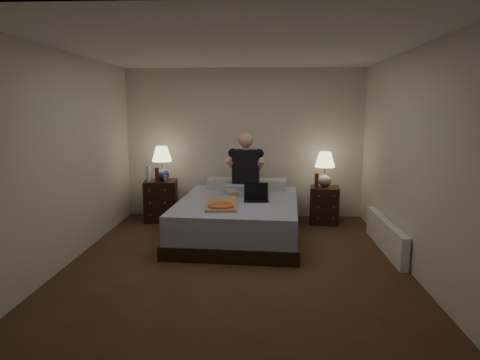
# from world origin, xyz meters

# --- Properties ---
(floor) EXTENTS (4.00, 4.50, 0.00)m
(floor) POSITION_xyz_m (0.00, 0.00, 0.00)
(floor) COLOR brown
(floor) RESTS_ON ground
(ceiling) EXTENTS (4.00, 4.50, 0.00)m
(ceiling) POSITION_xyz_m (0.00, 0.00, 2.50)
(ceiling) COLOR white
(ceiling) RESTS_ON ground
(wall_back) EXTENTS (4.00, 0.00, 2.50)m
(wall_back) POSITION_xyz_m (0.00, 2.25, 1.25)
(wall_back) COLOR silver
(wall_back) RESTS_ON ground
(wall_front) EXTENTS (4.00, 0.00, 2.50)m
(wall_front) POSITION_xyz_m (0.00, -2.25, 1.25)
(wall_front) COLOR silver
(wall_front) RESTS_ON ground
(wall_left) EXTENTS (0.00, 4.50, 2.50)m
(wall_left) POSITION_xyz_m (-2.00, 0.00, 1.25)
(wall_left) COLOR silver
(wall_left) RESTS_ON ground
(wall_right) EXTENTS (0.00, 4.50, 2.50)m
(wall_right) POSITION_xyz_m (2.00, 0.00, 1.25)
(wall_right) COLOR silver
(wall_right) RESTS_ON ground
(bed) EXTENTS (1.79, 2.31, 0.55)m
(bed) POSITION_xyz_m (-0.02, 0.98, 0.28)
(bed) COLOR #5165A2
(bed) RESTS_ON floor
(nightstand_left) EXTENTS (0.57, 0.52, 0.67)m
(nightstand_left) POSITION_xyz_m (-1.36, 1.84, 0.33)
(nightstand_left) COLOR black
(nightstand_left) RESTS_ON floor
(nightstand_right) EXTENTS (0.50, 0.46, 0.59)m
(nightstand_right) POSITION_xyz_m (1.32, 1.82, 0.30)
(nightstand_right) COLOR black
(nightstand_right) RESTS_ON floor
(lamp_left) EXTENTS (0.39, 0.39, 0.56)m
(lamp_left) POSITION_xyz_m (-1.32, 1.85, 0.95)
(lamp_left) COLOR navy
(lamp_left) RESTS_ON nightstand_left
(lamp_right) EXTENTS (0.38, 0.38, 0.56)m
(lamp_right) POSITION_xyz_m (1.31, 1.87, 0.87)
(lamp_right) COLOR gray
(lamp_right) RESTS_ON nightstand_right
(water_bottle) EXTENTS (0.07, 0.07, 0.25)m
(water_bottle) POSITION_xyz_m (-1.53, 1.74, 0.79)
(water_bottle) COLOR white
(water_bottle) RESTS_ON nightstand_left
(soda_can) EXTENTS (0.07, 0.07, 0.10)m
(soda_can) POSITION_xyz_m (-1.26, 1.75, 0.72)
(soda_can) COLOR #B8B8B3
(soda_can) RESTS_ON nightstand_left
(beer_bottle_left) EXTENTS (0.06, 0.06, 0.23)m
(beer_bottle_left) POSITION_xyz_m (-1.38, 1.72, 0.78)
(beer_bottle_left) COLOR #541F0C
(beer_bottle_left) RESTS_ON nightstand_left
(beer_bottle_right) EXTENTS (0.06, 0.06, 0.23)m
(beer_bottle_right) POSITION_xyz_m (1.17, 1.74, 0.71)
(beer_bottle_right) COLOR #55240C
(beer_bottle_right) RESTS_ON nightstand_right
(person) EXTENTS (0.69, 0.56, 0.93)m
(person) POSITION_xyz_m (0.06, 1.39, 1.02)
(person) COLOR black
(person) RESTS_ON bed
(laptop) EXTENTS (0.35, 0.29, 0.24)m
(laptop) POSITION_xyz_m (0.23, 0.90, 0.67)
(laptop) COLOR black
(laptop) RESTS_ON bed
(pizza_box) EXTENTS (0.46, 0.79, 0.08)m
(pizza_box) POSITION_xyz_m (-0.22, 0.38, 0.59)
(pizza_box) COLOR tan
(pizza_box) RESTS_ON bed
(radiator) EXTENTS (0.10, 1.60, 0.40)m
(radiator) POSITION_xyz_m (1.93, 0.49, 0.20)
(radiator) COLOR white
(radiator) RESTS_ON floor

